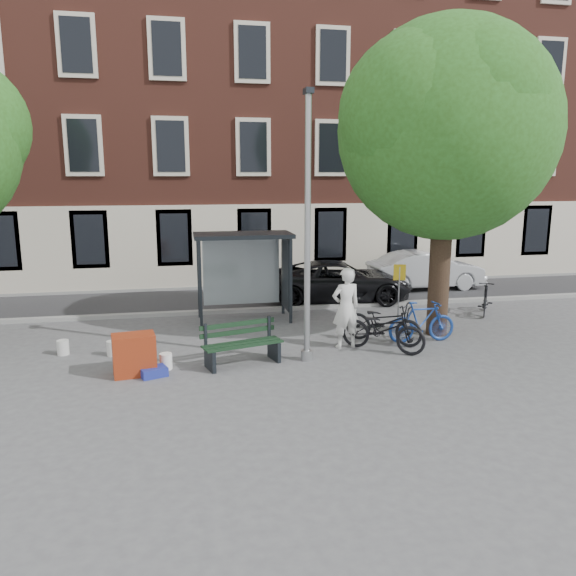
% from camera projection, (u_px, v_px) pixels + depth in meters
% --- Properties ---
extents(ground, '(90.00, 90.00, 0.00)m').
position_uv_depth(ground, '(307.00, 360.00, 13.21)').
color(ground, '#4C4C4F').
rests_on(ground, ground).
extents(road, '(40.00, 4.00, 0.01)m').
position_uv_depth(road, '(262.00, 298.00, 19.95)').
color(road, '#28282B').
rests_on(road, ground).
extents(curb_near, '(40.00, 0.25, 0.12)m').
position_uv_depth(curb_near, '(272.00, 309.00, 18.01)').
color(curb_near, gray).
rests_on(curb_near, ground).
extents(curb_far, '(40.00, 0.25, 0.12)m').
position_uv_depth(curb_far, '(255.00, 286.00, 21.86)').
color(curb_far, gray).
rests_on(curb_far, ground).
extents(building_row, '(30.00, 8.00, 14.00)m').
position_uv_depth(building_row, '(240.00, 111.00, 24.34)').
color(building_row, brown).
rests_on(building_row, ground).
extents(lamppost, '(0.28, 0.35, 6.11)m').
position_uv_depth(lamppost, '(307.00, 243.00, 12.66)').
color(lamppost, '#9EA0A3').
rests_on(lamppost, ground).
extents(tree_right, '(5.76, 5.60, 8.20)m').
position_uv_depth(tree_right, '(450.00, 121.00, 14.20)').
color(tree_right, black).
rests_on(tree_right, ground).
extents(bus_shelter, '(2.85, 1.45, 2.62)m').
position_uv_depth(bus_shelter, '(256.00, 256.00, 16.67)').
color(bus_shelter, '#1E2328').
rests_on(bus_shelter, ground).
extents(painter, '(0.81, 0.60, 2.05)m').
position_uv_depth(painter, '(346.00, 308.00, 14.00)').
color(painter, silver).
rests_on(painter, ground).
extents(bench, '(1.93, 1.07, 0.95)m').
position_uv_depth(bench, '(242.00, 346.00, 12.86)').
color(bench, '#1E2328').
rests_on(bench, ground).
extents(bike_a, '(2.14, 1.92, 1.13)m').
position_uv_depth(bike_a, '(383.00, 329.00, 13.80)').
color(bike_a, black).
rests_on(bike_a, ground).
extents(bike_b, '(1.83, 0.54, 1.09)m').
position_uv_depth(bike_b, '(422.00, 322.00, 14.55)').
color(bike_b, navy).
rests_on(bike_b, ground).
extents(bike_c, '(2.06, 1.94, 1.10)m').
position_uv_depth(bike_c, '(383.00, 322.00, 14.48)').
color(bike_c, black).
rests_on(bike_c, ground).
extents(bike_d, '(1.25, 1.63, 0.98)m').
position_uv_depth(bike_d, '(485.00, 299.00, 17.53)').
color(bike_d, black).
rests_on(bike_d, ground).
extents(car_dark, '(5.22, 2.82, 1.39)m').
position_uv_depth(car_dark, '(339.00, 281.00, 19.32)').
color(car_dark, black).
rests_on(car_dark, ground).
extents(car_silver, '(4.43, 1.65, 1.44)m').
position_uv_depth(car_silver, '(426.00, 270.00, 21.41)').
color(car_silver, '#B7B9BF').
rests_on(car_silver, ground).
extents(red_stand, '(0.98, 0.73, 0.90)m').
position_uv_depth(red_stand, '(134.00, 355.00, 12.19)').
color(red_stand, maroon).
rests_on(red_stand, ground).
extents(blue_crate, '(0.65, 0.56, 0.20)m').
position_uv_depth(blue_crate, '(153.00, 372.00, 12.13)').
color(blue_crate, navy).
rests_on(blue_crate, ground).
extents(bucket_a, '(0.32, 0.32, 0.36)m').
position_uv_depth(bucket_a, '(166.00, 361.00, 12.58)').
color(bucket_a, white).
rests_on(bucket_a, ground).
extents(bucket_b, '(0.33, 0.33, 0.36)m').
position_uv_depth(bucket_b, '(63.00, 347.00, 13.59)').
color(bucket_b, silver).
rests_on(bucket_b, ground).
extents(bucket_c, '(0.33, 0.33, 0.36)m').
position_uv_depth(bucket_c, '(113.00, 348.00, 13.53)').
color(bucket_c, silver).
rests_on(bucket_c, ground).
extents(notice_sign, '(0.32, 0.12, 1.91)m').
position_uv_depth(notice_sign, '(399.00, 284.00, 15.27)').
color(notice_sign, '#9EA0A3').
rests_on(notice_sign, ground).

